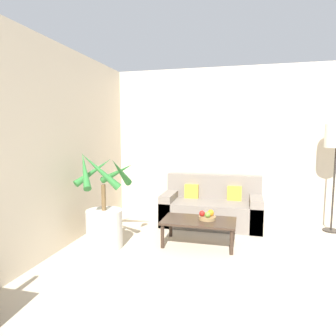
% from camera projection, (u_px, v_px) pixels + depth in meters
% --- Properties ---
extents(wall_back, '(8.26, 0.06, 2.70)m').
position_uv_depth(wall_back, '(305.00, 145.00, 5.06)').
color(wall_back, beige).
rests_on(wall_back, ground_plane).
extents(potted_palm, '(0.83, 0.81, 1.34)m').
position_uv_depth(potted_palm, '(104.00, 217.00, 4.05)').
color(potted_palm, beige).
rests_on(potted_palm, ground_plane).
extents(sofa_loveseat, '(1.64, 0.79, 0.82)m').
position_uv_depth(sofa_loveseat, '(212.00, 208.00, 5.08)').
color(sofa_loveseat, gray).
rests_on(sofa_loveseat, ground_plane).
extents(coffee_table, '(1.01, 0.56, 0.36)m').
position_uv_depth(coffee_table, '(199.00, 223.00, 4.14)').
color(coffee_table, '#38281E').
rests_on(coffee_table, ground_plane).
extents(fruit_bowl, '(0.24, 0.24, 0.05)m').
position_uv_depth(fruit_bowl, '(207.00, 218.00, 4.16)').
color(fruit_bowl, '#997A4C').
rests_on(fruit_bowl, coffee_table).
extents(apple_red, '(0.08, 0.08, 0.08)m').
position_uv_depth(apple_red, '(202.00, 213.00, 4.15)').
color(apple_red, red).
rests_on(apple_red, fruit_bowl).
extents(apple_green, '(0.08, 0.08, 0.08)m').
position_uv_depth(apple_green, '(208.00, 215.00, 4.09)').
color(apple_green, olive).
rests_on(apple_green, fruit_bowl).
extents(orange_fruit, '(0.09, 0.09, 0.09)m').
position_uv_depth(orange_fruit, '(211.00, 213.00, 4.17)').
color(orange_fruit, orange).
rests_on(orange_fruit, fruit_bowl).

